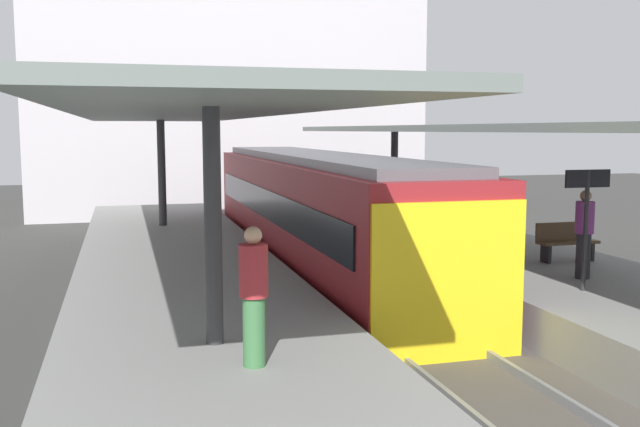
% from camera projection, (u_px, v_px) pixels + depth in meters
% --- Properties ---
extents(ground_plane, '(80.00, 80.00, 0.00)m').
position_uv_depth(ground_plane, '(361.00, 309.00, 15.57)').
color(ground_plane, '#383835').
extents(platform_left, '(4.40, 28.00, 1.00)m').
position_uv_depth(platform_left, '(185.00, 298.00, 14.49)').
color(platform_left, gray).
rests_on(platform_left, ground_plane).
extents(platform_right, '(4.40, 28.00, 1.00)m').
position_uv_depth(platform_right, '(515.00, 277.00, 16.52)').
color(platform_right, gray).
rests_on(platform_right, ground_plane).
extents(track_ballast, '(3.20, 28.00, 0.20)m').
position_uv_depth(track_ballast, '(361.00, 305.00, 15.55)').
color(track_ballast, '#4C4742').
rests_on(track_ballast, ground_plane).
extents(rail_near_side, '(0.08, 28.00, 0.14)m').
position_uv_depth(rail_near_side, '(329.00, 299.00, 15.34)').
color(rail_near_side, slate).
rests_on(rail_near_side, track_ballast).
extents(rail_far_side, '(0.08, 28.00, 0.14)m').
position_uv_depth(rail_far_side, '(391.00, 295.00, 15.73)').
color(rail_far_side, slate).
rests_on(rail_far_side, track_ballast).
extents(commuter_train, '(2.78, 16.03, 3.10)m').
position_uv_depth(commuter_train, '(317.00, 213.00, 18.87)').
color(commuter_train, maroon).
rests_on(commuter_train, track_ballast).
extents(canopy_left, '(4.18, 21.00, 3.39)m').
position_uv_depth(canopy_left, '(176.00, 114.00, 15.39)').
color(canopy_left, '#333335').
rests_on(canopy_left, platform_left).
extents(canopy_right, '(4.18, 21.00, 3.03)m').
position_uv_depth(canopy_right, '(489.00, 130.00, 17.46)').
color(canopy_right, '#333335').
rests_on(canopy_right, platform_right).
extents(platform_bench, '(1.40, 0.41, 0.86)m').
position_uv_depth(platform_bench, '(566.00, 240.00, 15.82)').
color(platform_bench, black).
rests_on(platform_bench, platform_right).
extents(platform_sign, '(0.90, 0.08, 2.21)m').
position_uv_depth(platform_sign, '(587.00, 202.00, 12.75)').
color(platform_sign, '#262628').
rests_on(platform_sign, platform_right).
extents(litter_bin, '(0.44, 0.44, 0.80)m').
position_uv_depth(litter_bin, '(464.00, 214.00, 21.28)').
color(litter_bin, '#2D2D30').
rests_on(litter_bin, platform_right).
extents(passenger_near_bench, '(0.36, 0.36, 1.75)m').
position_uv_depth(passenger_near_bench, '(254.00, 294.00, 8.70)').
color(passenger_near_bench, '#386B3D').
rests_on(passenger_near_bench, platform_left).
extents(passenger_mid_platform, '(0.36, 0.36, 1.75)m').
position_uv_depth(passenger_mid_platform, '(584.00, 233.00, 13.90)').
color(passenger_mid_platform, '#232328').
rests_on(passenger_mid_platform, platform_right).
extents(station_building_backdrop, '(18.00, 6.00, 11.00)m').
position_uv_depth(station_building_backdrop, '(228.00, 97.00, 34.06)').
color(station_building_backdrop, '#B7B2B7').
rests_on(station_building_backdrop, ground_plane).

